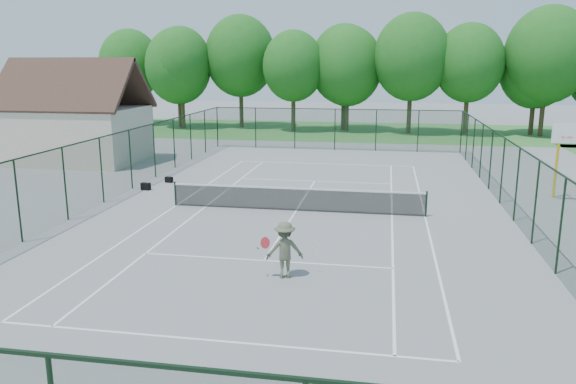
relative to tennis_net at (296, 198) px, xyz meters
name	(u,v)px	position (x,y,z in m)	size (l,w,h in m)	color
ground	(296,211)	(0.00, 0.00, -0.58)	(140.00, 140.00, 0.00)	gray
grass_far	(346,131)	(0.00, 30.00, -0.57)	(80.00, 16.00, 0.01)	#3D8136
court_lines	(296,211)	(0.00, 0.00, -0.57)	(11.05, 23.85, 0.01)	white
tennis_net	(296,198)	(0.00, 0.00, 0.00)	(11.08, 0.08, 1.10)	black
fence_enclosure	(296,176)	(0.00, 0.00, 0.98)	(18.05, 36.05, 3.02)	#1A3B21
utility_building	(75,114)	(-16.00, 10.00, 2.54)	(8.60, 6.27, 6.63)	beige
tree_line_far	(348,66)	(0.00, 30.00, 5.42)	(39.40, 6.40, 9.70)	#493921
basketball_goal	(562,146)	(11.72, 4.06, 1.99)	(1.20, 1.43, 3.65)	gold
sports_bag_a	(146,186)	(-8.17, 2.79, -0.40)	(0.45, 0.27, 0.36)	black
sports_bag_b	(169,180)	(-7.70, 4.72, -0.42)	(0.39, 0.24, 0.31)	black
tennis_player	(285,250)	(0.90, -7.68, 0.29)	(1.68, 0.92, 1.72)	#575A41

